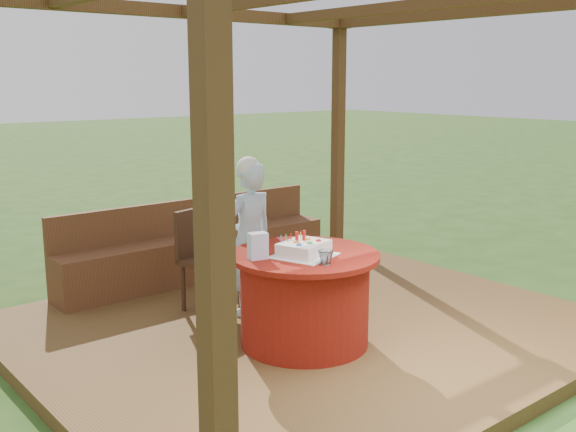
% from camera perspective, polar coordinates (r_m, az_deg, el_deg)
% --- Properties ---
extents(ground, '(60.00, 60.00, 0.00)m').
position_cam_1_polar(ground, '(5.80, 1.60, -10.12)').
color(ground, '#274A18').
rests_on(ground, ground).
extents(deck, '(4.50, 4.00, 0.12)m').
position_cam_1_polar(deck, '(5.78, 1.60, -9.56)').
color(deck, brown).
rests_on(deck, ground).
extents(pergola, '(4.50, 4.00, 2.72)m').
position_cam_1_polar(pergola, '(5.39, 1.74, 14.38)').
color(pergola, brown).
rests_on(pergola, deck).
extents(bench, '(3.00, 0.42, 0.80)m').
position_cam_1_polar(bench, '(7.00, -7.67, -3.07)').
color(bench, brown).
rests_on(bench, deck).
extents(table, '(1.14, 1.14, 0.72)m').
position_cam_1_polar(table, '(5.21, 1.41, -6.94)').
color(table, maroon).
rests_on(table, deck).
extents(chair, '(0.55, 0.55, 0.89)m').
position_cam_1_polar(chair, '(6.01, -7.08, -3.18)').
color(chair, '#3A2112').
rests_on(chair, deck).
extents(elderly_woman, '(0.50, 0.34, 1.38)m').
position_cam_1_polar(elderly_woman, '(5.79, -3.29, -1.71)').
color(elderly_woman, '#95BFDD').
rests_on(elderly_woman, deck).
extents(birthday_cake, '(0.52, 0.52, 0.18)m').
position_cam_1_polar(birthday_cake, '(5.02, 1.36, -2.79)').
color(birthday_cake, white).
rests_on(birthday_cake, table).
extents(gift_bag, '(0.15, 0.12, 0.20)m').
position_cam_1_polar(gift_bag, '(4.93, -2.57, -2.55)').
color(gift_bag, '#EB98D0').
rests_on(gift_bag, table).
extents(drinking_glass, '(0.14, 0.14, 0.10)m').
position_cam_1_polar(drinking_glass, '(4.80, 3.21, -3.51)').
color(drinking_glass, white).
rests_on(drinking_glass, table).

